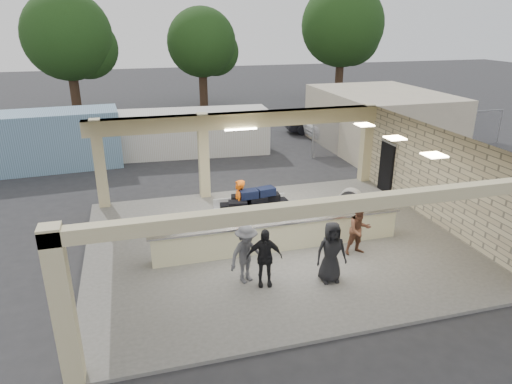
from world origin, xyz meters
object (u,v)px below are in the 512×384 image
object	(u,v)px
passenger_a	(359,230)
car_white_a	(343,127)
passenger_d	(331,252)
car_white_b	(373,120)
drum_fan	(351,201)
passenger_b	(264,257)
container_white	(165,134)
luggage_cart	(254,209)
car_dark	(319,121)
baggage_handler	(239,206)
container_blue	(3,144)
passenger_c	(246,254)
baggage_counter	(279,234)

from	to	relation	value
passenger_a	car_white_a	distance (m)	15.57
passenger_d	car_white_b	world-z (taller)	passenger_d
drum_fan	passenger_b	size ratio (longest dim) A/B	0.61
car_white_a	container_white	distance (m)	11.14
passenger_d	luggage_cart	bearing A→B (deg)	113.43
container_white	car_white_b	bearing A→B (deg)	12.29
car_white_a	car_dark	xyz separation A→B (m)	(-0.90, 1.71, 0.06)
car_dark	baggage_handler	bearing A→B (deg)	153.17
container_blue	passenger_a	bearing A→B (deg)	-48.28
luggage_cart	passenger_b	world-z (taller)	passenger_b
baggage_handler	container_blue	xyz separation A→B (m)	(-9.29, 9.73, 0.37)
baggage_handler	container_white	world-z (taller)	container_white
passenger_c	car_dark	xyz separation A→B (m)	(9.20, 16.57, -0.22)
car_white_b	baggage_counter	bearing A→B (deg)	141.88
passenger_c	container_blue	xyz separation A→B (m)	(-8.72, 12.94, 0.45)
passenger_a	passenger_b	distance (m)	3.45
baggage_counter	container_white	world-z (taller)	container_white
container_blue	car_dark	bearing A→B (deg)	7.79
baggage_counter	drum_fan	world-z (taller)	drum_fan
passenger_a	drum_fan	bearing A→B (deg)	65.14
container_white	container_blue	xyz separation A→B (m)	(-7.74, -0.80, 0.20)
passenger_b	passenger_c	size ratio (longest dim) A/B	0.98
passenger_b	car_white_a	world-z (taller)	passenger_b
passenger_d	car_white_b	xyz separation A→B (m)	(10.44, 16.40, -0.22)
passenger_d	container_white	world-z (taller)	container_white
passenger_c	container_blue	bearing A→B (deg)	99.17
passenger_a	container_white	size ratio (longest dim) A/B	0.15
luggage_cart	container_blue	distance (m)	13.89
passenger_d	container_blue	size ratio (longest dim) A/B	0.16
baggage_counter	car_white_b	xyz separation A→B (m)	(11.22, 14.20, 0.17)
drum_fan	container_white	bearing A→B (deg)	162.06
car_dark	container_blue	world-z (taller)	container_blue
baggage_counter	container_blue	bearing A→B (deg)	132.06
car_white_a	passenger_c	bearing A→B (deg)	142.23
baggage_handler	container_blue	world-z (taller)	container_blue
luggage_cart	drum_fan	bearing A→B (deg)	7.41
passenger_b	baggage_handler	bearing A→B (deg)	98.57
luggage_cart	passenger_d	bearing A→B (deg)	-70.35
baggage_handler	car_dark	world-z (taller)	baggage_handler
car_white_a	container_white	world-z (taller)	container_white
luggage_cart	passenger_d	distance (m)	3.86
passenger_d	car_dark	world-z (taller)	passenger_d
car_white_a	car_dark	bearing A→B (deg)	24.07
car_white_a	luggage_cart	bearing A→B (deg)	138.91
passenger_a	car_white_a	xyz separation A→B (m)	(6.35, 14.22, -0.24)
drum_fan	passenger_d	world-z (taller)	passenger_d
luggage_cart	car_white_a	xyz separation A→B (m)	(9.04, 11.77, -0.25)
passenger_c	car_white_a	size ratio (longest dim) A/B	0.36
car_white_b	container_blue	world-z (taller)	container_blue
car_dark	drum_fan	bearing A→B (deg)	167.93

